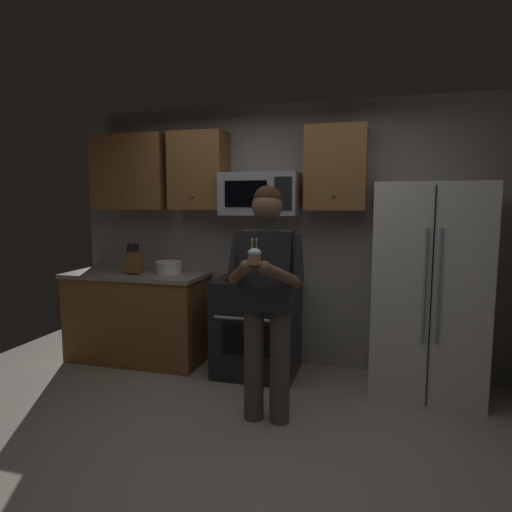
# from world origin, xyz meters

# --- Properties ---
(ground_plane) EXTENTS (6.00, 6.00, 0.00)m
(ground_plane) POSITION_xyz_m (0.00, 0.00, 0.00)
(ground_plane) COLOR #9E9384
(wall_back) EXTENTS (4.40, 0.10, 2.60)m
(wall_back) POSITION_xyz_m (0.00, 1.75, 1.30)
(wall_back) COLOR gray
(wall_back) RESTS_ON ground
(oven_range) EXTENTS (0.76, 0.70, 0.93)m
(oven_range) POSITION_xyz_m (-0.15, 1.36, 0.46)
(oven_range) COLOR black
(oven_range) RESTS_ON ground
(microwave) EXTENTS (0.74, 0.41, 0.40)m
(microwave) POSITION_xyz_m (-0.15, 1.48, 1.72)
(microwave) COLOR #9EA0A5
(refrigerator) EXTENTS (0.90, 0.75, 1.80)m
(refrigerator) POSITION_xyz_m (1.35, 1.32, 0.90)
(refrigerator) COLOR white
(refrigerator) RESTS_ON ground
(cabinet_row_upper) EXTENTS (2.78, 0.36, 0.76)m
(cabinet_row_upper) POSITION_xyz_m (-0.72, 1.53, 1.95)
(cabinet_row_upper) COLOR brown
(counter_left) EXTENTS (1.44, 0.66, 0.92)m
(counter_left) POSITION_xyz_m (-1.45, 1.38, 0.46)
(counter_left) COLOR brown
(counter_left) RESTS_ON ground
(knife_block) EXTENTS (0.16, 0.15, 0.32)m
(knife_block) POSITION_xyz_m (-1.44, 1.33, 1.04)
(knife_block) COLOR brown
(knife_block) RESTS_ON counter_left
(bowl_large_white) EXTENTS (0.27, 0.27, 0.13)m
(bowl_large_white) POSITION_xyz_m (-1.11, 1.43, 0.99)
(bowl_large_white) COLOR white
(bowl_large_white) RESTS_ON counter_left
(person) EXTENTS (0.60, 0.48, 1.76)m
(person) POSITION_xyz_m (0.17, 0.45, 1.00)
(person) COLOR #4C4742
(person) RESTS_ON ground
(cupcake) EXTENTS (0.09, 0.09, 0.17)m
(cupcake) POSITION_xyz_m (0.17, 0.12, 1.29)
(cupcake) COLOR #A87F56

